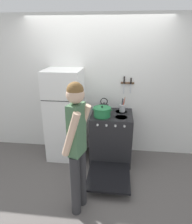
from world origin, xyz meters
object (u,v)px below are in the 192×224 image
refrigerator (65,115)px  tea_kettle (104,107)px  stove_range (111,138)px  person (77,143)px  dutch_oven_pot (102,112)px  utensil_jar (122,108)px

refrigerator → tea_kettle: 0.72m
stove_range → tea_kettle: 0.58m
stove_range → person: bearing=-107.1°
refrigerator → tea_kettle: size_ratio=6.70×
refrigerator → dutch_oven_pot: size_ratio=4.89×
stove_range → tea_kettle: tea_kettle is taller
utensil_jar → person: bearing=-111.8°
utensil_jar → stove_range: bearing=-135.6°
dutch_oven_pot → person: (-0.20, -1.09, 0.00)m
refrigerator → utensil_jar: size_ratio=5.90×
dutch_oven_pot → utensil_jar: size_ratio=1.21×
tea_kettle → utensil_jar: size_ratio=0.88×
dutch_oven_pot → utensil_jar: (0.34, 0.27, -0.01)m
dutch_oven_pot → tea_kettle: tea_kettle is taller
dutch_oven_pot → person: bearing=-100.5°
stove_range → utensil_jar: (0.18, 0.18, 0.52)m
refrigerator → person: person is taller
refrigerator → tea_kettle: refrigerator is taller
stove_range → utensil_jar: bearing=44.4°
stove_range → tea_kettle: size_ratio=5.61×
refrigerator → dutch_oven_pot: 0.72m
stove_range → dutch_oven_pot: bearing=-149.8°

